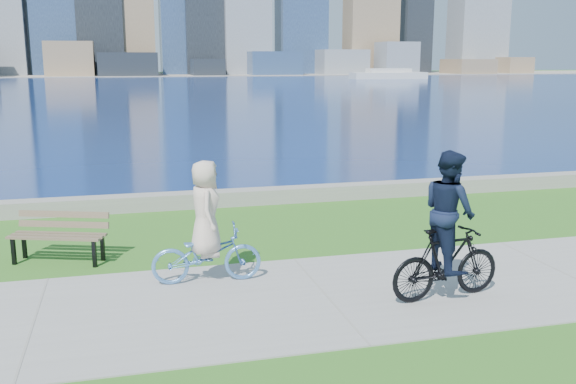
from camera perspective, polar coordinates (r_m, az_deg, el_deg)
The scene contains 9 objects.
ground at distance 9.49m, azimuth 3.35°, elevation -9.20°, with size 320.00×320.00×0.00m, color #286019.
concrete_path at distance 9.49m, azimuth 3.35°, elevation -9.14°, with size 80.00×3.50×0.02m, color gray.
seawall at distance 15.22m, azimuth -3.81°, elevation -0.44°, with size 90.00×0.50×0.35m, color gray.
bay_water at distance 80.54m, azimuth -12.75°, elevation 9.10°, with size 320.00×131.00×0.01m, color navy.
far_shore at distance 138.49m, azimuth -13.63°, elevation 10.10°, with size 320.00×30.00×0.12m, color gray.
ferry_far at distance 110.32m, azimuth 8.91°, elevation 10.27°, with size 12.72×3.64×1.73m.
park_bench at distance 11.56m, azimuth -19.64°, elevation -3.39°, with size 1.69×1.07×0.83m.
cyclist_woman at distance 9.85m, azimuth -7.29°, elevation -4.05°, with size 0.65×1.70×1.89m.
cyclist_man at distance 9.33m, azimuth 14.00°, elevation -3.94°, with size 0.73×1.78×2.14m.
Camera 1 is at (-2.75, -8.42, 3.40)m, focal length 40.00 mm.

